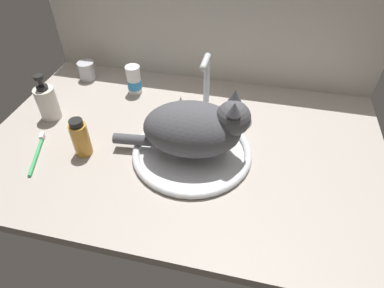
{
  "coord_description": "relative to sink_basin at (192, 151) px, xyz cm",
  "views": [
    {
      "loc": [
        19.76,
        -73.43,
        71.66
      ],
      "look_at": [
        3.91,
        -4.21,
        7.0
      ],
      "focal_mm": 30.57,
      "sensor_mm": 36.0,
      "label": 1
    }
  ],
  "objects": [
    {
      "name": "cat",
      "position": [
        1.69,
        0.18,
        9.26
      ],
      "size": [
        40.15,
        20.94,
        19.47
      ],
      "color": "#4C4C51",
      "rests_on": "sink_basin"
    },
    {
      "name": "faucet",
      "position": [
        -0.0,
        20.69,
        7.69
      ],
      "size": [
        20.99,
        10.17,
        22.4
      ],
      "color": "silver",
      "rests_on": "countertop"
    },
    {
      "name": "toothbrush",
      "position": [
        -45.45,
        -10.54,
        -0.34
      ],
      "size": [
        6.97,
        17.31,
        1.7
      ],
      "color": "#3FB266",
      "rests_on": "countertop"
    },
    {
      "name": "backsplash_wall",
      "position": [
        -3.91,
        44.83,
        15.46
      ],
      "size": [
        123.47,
        2.4,
        38.84
      ],
      "primitive_type": "cube",
      "color": "beige",
      "rests_on": "ground"
    },
    {
      "name": "amber_bottle",
      "position": [
        -31.93,
        -6.62,
        4.81
      ],
      "size": [
        5.16,
        5.16,
        12.26
      ],
      "color": "gold",
      "rests_on": "countertop"
    },
    {
      "name": "soap_pump_bottle",
      "position": [
        -50.83,
        7.14,
        5.09
      ],
      "size": [
        6.58,
        6.58,
        16.14
      ],
      "color": "silver",
      "rests_on": "countertop"
    },
    {
      "name": "pill_bottle",
      "position": [
        -28.38,
        28.08,
        3.99
      ],
      "size": [
        5.32,
        5.32,
        10.65
      ],
      "color": "white",
      "rests_on": "countertop"
    },
    {
      "name": "metal_jar",
      "position": [
        -50.03,
        33.11,
        2.55
      ],
      "size": [
        6.39,
        6.39,
        7.0
      ],
      "color": "#B2B5BA",
      "rests_on": "countertop"
    },
    {
      "name": "countertop",
      "position": [
        -3.91,
        4.21,
        -2.46
      ],
      "size": [
        123.47,
        78.84,
        3.0
      ],
      "primitive_type": "cube",
      "color": "#ADA399",
      "rests_on": "ground"
    },
    {
      "name": "sink_basin",
      "position": [
        0.0,
        0.0,
        0.0
      ],
      "size": [
        35.82,
        35.82,
        2.22
      ],
      "color": "white",
      "rests_on": "countertop"
    }
  ]
}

